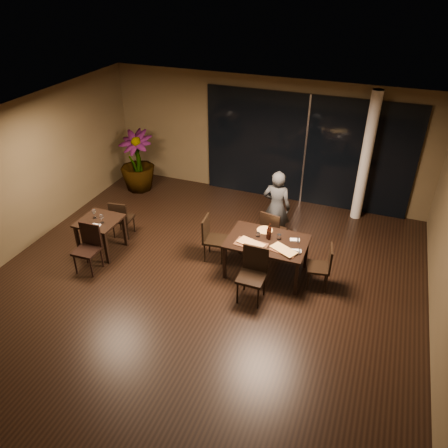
% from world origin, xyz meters
% --- Properties ---
extents(ground, '(8.00, 8.00, 0.00)m').
position_xyz_m(ground, '(0.00, 0.00, 0.00)').
color(ground, black).
rests_on(ground, ground).
extents(wall_back, '(8.00, 0.10, 3.00)m').
position_xyz_m(wall_back, '(0.00, 4.05, 1.50)').
color(wall_back, brown).
rests_on(wall_back, ground).
extents(wall_front, '(8.00, 0.10, 3.00)m').
position_xyz_m(wall_front, '(0.00, -4.05, 1.50)').
color(wall_front, brown).
rests_on(wall_front, ground).
extents(wall_left, '(0.10, 8.00, 3.00)m').
position_xyz_m(wall_left, '(-4.05, 0.00, 1.50)').
color(wall_left, brown).
rests_on(wall_left, ground).
extents(ceiling, '(8.00, 8.00, 0.04)m').
position_xyz_m(ceiling, '(0.00, 0.00, 3.02)').
color(ceiling, silver).
rests_on(ceiling, wall_back).
extents(window_panel, '(5.00, 0.06, 2.70)m').
position_xyz_m(window_panel, '(1.00, 3.96, 1.35)').
color(window_panel, black).
rests_on(window_panel, ground).
extents(column, '(0.24, 0.24, 3.00)m').
position_xyz_m(column, '(2.40, 3.65, 1.50)').
color(column, silver).
rests_on(column, ground).
extents(main_table, '(1.50, 1.00, 0.75)m').
position_xyz_m(main_table, '(1.00, 0.80, 0.68)').
color(main_table, black).
rests_on(main_table, ground).
extents(side_table, '(0.80, 0.80, 0.75)m').
position_xyz_m(side_table, '(-2.40, 0.30, 0.62)').
color(side_table, black).
rests_on(side_table, ground).
extents(chair_main_far, '(0.51, 0.51, 0.95)m').
position_xyz_m(chair_main_far, '(0.89, 1.55, 0.53)').
color(chair_main_far, black).
rests_on(chair_main_far, ground).
extents(chair_main_near, '(0.47, 0.47, 1.01)m').
position_xyz_m(chair_main_near, '(0.97, 0.04, 0.57)').
color(chair_main_near, black).
rests_on(chair_main_near, ground).
extents(chair_main_left, '(0.48, 0.48, 0.94)m').
position_xyz_m(chair_main_left, '(-0.18, 0.88, 0.52)').
color(chair_main_left, black).
rests_on(chair_main_left, ground).
extents(chair_main_right, '(0.48, 0.48, 0.89)m').
position_xyz_m(chair_main_right, '(2.09, 0.77, 0.49)').
color(chair_main_right, black).
rests_on(chair_main_right, ground).
extents(chair_side_far, '(0.46, 0.46, 0.88)m').
position_xyz_m(chair_side_far, '(-2.31, 0.91, 0.49)').
color(chair_side_far, black).
rests_on(chair_side_far, ground).
extents(chair_side_near, '(0.46, 0.46, 0.96)m').
position_xyz_m(chair_side_near, '(-2.27, -0.28, 0.54)').
color(chair_side_near, black).
rests_on(chair_side_near, ground).
extents(diner, '(0.56, 0.38, 1.64)m').
position_xyz_m(diner, '(0.85, 1.98, 0.82)').
color(diner, '#2B2E30').
rests_on(diner, ground).
extents(potted_plant, '(0.89, 0.89, 1.58)m').
position_xyz_m(potted_plant, '(-3.16, 3.09, 0.79)').
color(potted_plant, '#194717').
rests_on(potted_plant, ground).
extents(pizza_board_left, '(0.63, 0.35, 0.01)m').
position_xyz_m(pizza_board_left, '(0.75, 0.56, 0.76)').
color(pizza_board_left, '#4F2C19').
rests_on(pizza_board_left, main_table).
extents(pizza_board_right, '(0.55, 0.36, 0.01)m').
position_xyz_m(pizza_board_right, '(1.37, 0.57, 0.76)').
color(pizza_board_right, '#4B2718').
rests_on(pizza_board_right, main_table).
extents(oblong_pizza_left, '(0.53, 0.35, 0.02)m').
position_xyz_m(oblong_pizza_left, '(0.75, 0.56, 0.77)').
color(oblong_pizza_left, '#6C0909').
rests_on(oblong_pizza_left, pizza_board_left).
extents(oblong_pizza_right, '(0.52, 0.41, 0.02)m').
position_xyz_m(oblong_pizza_right, '(1.37, 0.57, 0.77)').
color(oblong_pizza_right, maroon).
rests_on(oblong_pizza_right, pizza_board_right).
extents(round_pizza, '(0.30, 0.30, 0.01)m').
position_xyz_m(round_pizza, '(0.86, 1.12, 0.76)').
color(round_pizza, red).
rests_on(round_pizza, main_table).
extents(bottle_a, '(0.06, 0.06, 0.28)m').
position_xyz_m(bottle_a, '(0.99, 0.87, 0.89)').
color(bottle_a, black).
rests_on(bottle_a, main_table).
extents(bottle_b, '(0.06, 0.06, 0.26)m').
position_xyz_m(bottle_b, '(1.02, 0.85, 0.88)').
color(bottle_b, black).
rests_on(bottle_b, main_table).
extents(bottle_c, '(0.06, 0.06, 0.29)m').
position_xyz_m(bottle_c, '(1.00, 0.93, 0.90)').
color(bottle_c, black).
rests_on(bottle_c, main_table).
extents(tumbler_left, '(0.07, 0.07, 0.08)m').
position_xyz_m(tumbler_left, '(0.80, 0.87, 0.79)').
color(tumbler_left, white).
rests_on(tumbler_left, main_table).
extents(tumbler_right, '(0.08, 0.08, 0.10)m').
position_xyz_m(tumbler_right, '(1.19, 0.93, 0.80)').
color(tumbler_right, white).
rests_on(tumbler_right, main_table).
extents(napkin_near, '(0.20, 0.14, 0.01)m').
position_xyz_m(napkin_near, '(1.59, 0.65, 0.76)').
color(napkin_near, white).
rests_on(napkin_near, main_table).
extents(napkin_far, '(0.20, 0.14, 0.01)m').
position_xyz_m(napkin_far, '(1.48, 1.00, 0.76)').
color(napkin_far, white).
rests_on(napkin_far, main_table).
extents(wine_glass_a, '(0.09, 0.09, 0.19)m').
position_xyz_m(wine_glass_a, '(-2.52, 0.34, 0.85)').
color(wine_glass_a, white).
rests_on(wine_glass_a, side_table).
extents(wine_glass_b, '(0.08, 0.08, 0.18)m').
position_xyz_m(wine_glass_b, '(-2.28, 0.24, 0.84)').
color(wine_glass_b, white).
rests_on(wine_glass_b, side_table).
extents(side_napkin, '(0.20, 0.14, 0.01)m').
position_xyz_m(side_napkin, '(-2.33, 0.09, 0.76)').
color(side_napkin, white).
rests_on(side_napkin, side_table).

